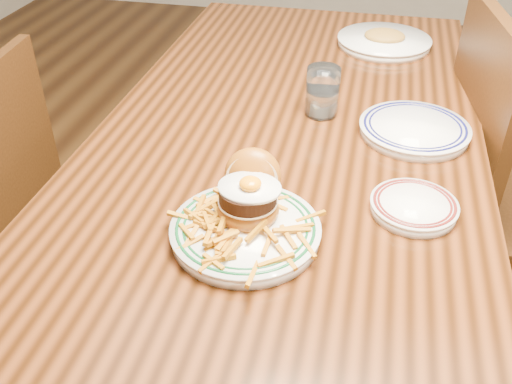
% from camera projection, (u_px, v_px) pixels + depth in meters
% --- Properties ---
extents(floor, '(6.00, 6.00, 0.00)m').
position_uv_depth(floor, '(283.00, 337.00, 1.75)').
color(floor, black).
rests_on(floor, ground).
extents(table, '(0.85, 1.60, 0.75)m').
position_uv_depth(table, '(291.00, 153.00, 1.36)').
color(table, black).
rests_on(table, floor).
extents(chair_right, '(0.51, 0.51, 0.97)m').
position_uv_depth(chair_right, '(510.00, 189.00, 1.49)').
color(chair_right, '#3F230D').
rests_on(chair_right, floor).
extents(main_plate, '(0.26, 0.27, 0.12)m').
position_uv_depth(main_plate, '(247.00, 217.00, 0.97)').
color(main_plate, white).
rests_on(main_plate, table).
extents(side_plate, '(0.16, 0.16, 0.02)m').
position_uv_depth(side_plate, '(414.00, 206.00, 1.03)').
color(side_plate, white).
rests_on(side_plate, table).
extents(rear_plate, '(0.24, 0.24, 0.03)m').
position_uv_depth(rear_plate, '(414.00, 129.00, 1.25)').
color(rear_plate, white).
rests_on(rear_plate, table).
extents(water_glass, '(0.08, 0.08, 0.11)m').
position_uv_depth(water_glass, '(322.00, 94.00, 1.31)').
color(water_glass, white).
rests_on(water_glass, table).
extents(far_plate, '(0.27, 0.27, 0.05)m').
position_uv_depth(far_plate, '(384.00, 41.00, 1.67)').
color(far_plate, white).
rests_on(far_plate, table).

